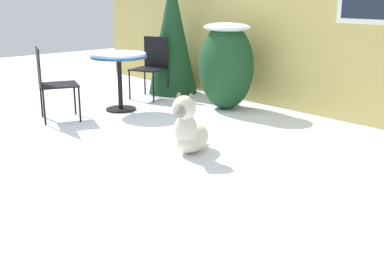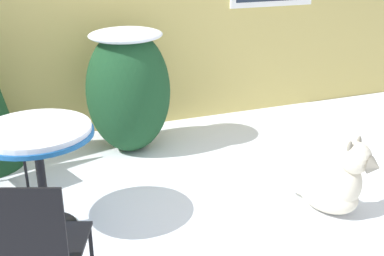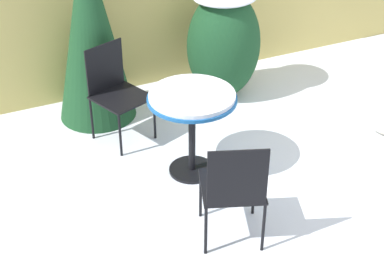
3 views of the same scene
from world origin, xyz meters
TOP-DOWN VIEW (x-y plane):
  - ground_plane at (0.00, 0.00)m, footprint 16.00×16.00m
  - shrub_left at (-0.27, 1.57)m, footprint 0.80×0.72m
  - evergreen_bush at (-1.65, 1.75)m, footprint 0.79×0.79m
  - patio_table at (-1.19, 0.41)m, footprint 0.77×0.77m
  - patio_chair_near_table at (-1.59, 1.27)m, footprint 0.60×0.60m
  - patio_chair_far_side at (-1.29, -0.54)m, footprint 0.60×0.60m

SIDE VIEW (x-z plane):
  - ground_plane at x=0.00m, z-range 0.00..0.00m
  - patio_chair_near_table at x=-1.59m, z-range 0.05..0.98m
  - patio_chair_far_side at x=-1.29m, z-range 0.05..0.98m
  - shrub_left at x=-0.27m, z-range 0.04..1.23m
  - patio_table at x=-1.19m, z-range 0.27..1.07m
  - evergreen_bush at x=-1.65m, z-range 0.00..1.90m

